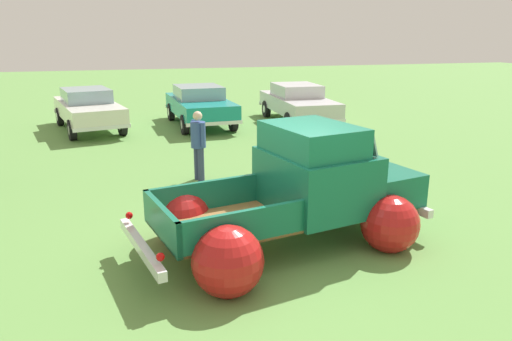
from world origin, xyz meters
name	(u,v)px	position (x,y,z in m)	size (l,w,h in m)	color
ground_plane	(281,245)	(0.00, 0.00, 0.00)	(80.00, 80.00, 0.00)	#609347
vintage_pickup_truck	(302,197)	(0.38, 0.08, 0.76)	(4.91, 3.48, 1.96)	black
show_car_0	(88,108)	(-3.41, 10.88, 0.78)	(2.72, 4.77, 1.43)	black
show_car_1	(200,104)	(0.48, 10.74, 0.78)	(2.10, 4.56, 1.43)	black
show_car_2	(298,102)	(4.12, 10.30, 0.78)	(1.94, 4.74, 1.43)	black
spectator_0	(198,142)	(-0.67, 3.90, 0.91)	(0.44, 0.53, 1.61)	navy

